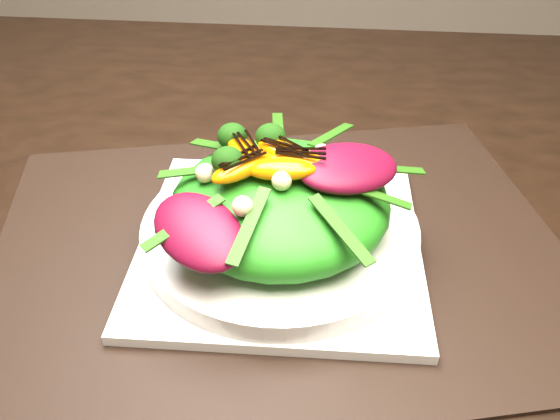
# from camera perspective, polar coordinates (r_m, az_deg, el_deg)

# --- Properties ---
(dining_table) EXTENTS (1.60, 0.90, 0.75)m
(dining_table) POSITION_cam_1_polar(r_m,az_deg,el_deg) (0.75, 10.43, 3.26)
(dining_table) COLOR black
(dining_table) RESTS_ON floor
(placemat) EXTENTS (0.65, 0.55, 0.00)m
(placemat) POSITION_cam_1_polar(r_m,az_deg,el_deg) (0.59, 0.00, -3.65)
(placemat) COLOR black
(placemat) RESTS_ON dining_table
(plate_base) EXTENTS (0.28, 0.28, 0.01)m
(plate_base) POSITION_cam_1_polar(r_m,az_deg,el_deg) (0.59, 0.00, -3.10)
(plate_base) COLOR silver
(plate_base) RESTS_ON placemat
(salad_bowl) EXTENTS (0.31, 0.31, 0.02)m
(salad_bowl) POSITION_cam_1_polar(r_m,az_deg,el_deg) (0.58, -0.00, -1.96)
(salad_bowl) COLOR silver
(salad_bowl) RESTS_ON plate_base
(lettuce_mound) EXTENTS (0.21, 0.21, 0.07)m
(lettuce_mound) POSITION_cam_1_polar(r_m,az_deg,el_deg) (0.56, -0.00, 0.68)
(lettuce_mound) COLOR #277B16
(lettuce_mound) RESTS_ON salad_bowl
(radicchio_leaf) EXTENTS (0.12, 0.11, 0.02)m
(radicchio_leaf) POSITION_cam_1_polar(r_m,az_deg,el_deg) (0.54, 6.54, 4.06)
(radicchio_leaf) COLOR #4A0819
(radicchio_leaf) RESTS_ON lettuce_mound
(orange_segment) EXTENTS (0.07, 0.03, 0.02)m
(orange_segment) POSITION_cam_1_polar(r_m,az_deg,el_deg) (0.56, -0.99, 5.94)
(orange_segment) COLOR #CC5A03
(orange_segment) RESTS_ON lettuce_mound
(broccoli_floret) EXTENTS (0.05, 0.05, 0.04)m
(broccoli_floret) POSITION_cam_1_polar(r_m,az_deg,el_deg) (0.57, -5.91, 6.87)
(broccoli_floret) COLOR black
(broccoli_floret) RESTS_ON lettuce_mound
(macadamia_nut) EXTENTS (0.02, 0.02, 0.02)m
(macadamia_nut) POSITION_cam_1_polar(r_m,az_deg,el_deg) (0.49, 2.06, 0.44)
(macadamia_nut) COLOR beige
(macadamia_nut) RESTS_ON lettuce_mound
(balsamic_drizzle) EXTENTS (0.04, 0.01, 0.00)m
(balsamic_drizzle) POSITION_cam_1_polar(r_m,az_deg,el_deg) (0.56, -1.00, 6.73)
(balsamic_drizzle) COLOR black
(balsamic_drizzle) RESTS_ON orange_segment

